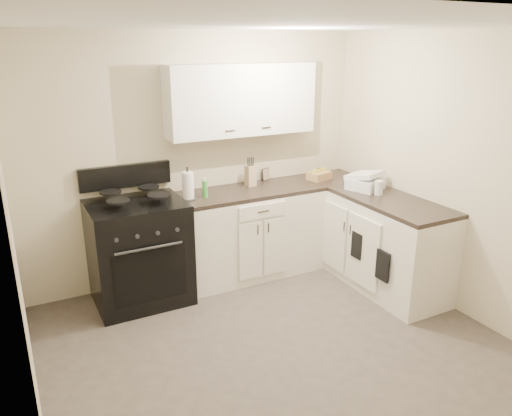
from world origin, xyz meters
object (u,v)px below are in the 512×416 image
stove (139,255)px  knife_block (251,176)px  countertop_grill (365,183)px  wicker_basket (319,176)px  paper_towel (188,186)px

stove → knife_block: size_ratio=4.91×
stove → countertop_grill: 2.39m
stove → countertop_grill: bearing=-12.6°
knife_block → wicker_basket: knife_block is taller
wicker_basket → knife_block: bearing=171.4°
paper_towel → countertop_grill: (1.75, -0.51, -0.08)m
knife_block → paper_towel: 0.76m
paper_towel → countertop_grill: bearing=-16.4°
knife_block → paper_towel: size_ratio=0.80×
knife_block → wicker_basket: bearing=-14.4°
knife_block → wicker_basket: (0.79, -0.12, -0.06)m
paper_towel → wicker_basket: 1.54m
wicker_basket → countertop_grill: bearing=-69.0°
stove → paper_towel: size_ratio=3.92×
paper_towel → stove: bearing=-179.3°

